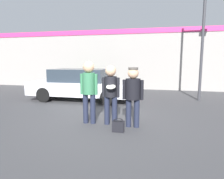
# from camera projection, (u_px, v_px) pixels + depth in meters

# --- Properties ---
(ground_plane) EXTENTS (56.00, 56.00, 0.00)m
(ground_plane) POSITION_uv_depth(u_px,v_px,m) (105.00, 122.00, 5.91)
(ground_plane) COLOR #3F3F42
(storefront_building) EXTENTS (24.00, 0.22, 3.75)m
(storefront_building) POSITION_uv_depth(u_px,v_px,m) (135.00, 59.00, 12.56)
(storefront_building) COLOR gray
(storefront_building) RESTS_ON ground
(person_left) EXTENTS (0.52, 0.35, 1.78)m
(person_left) POSITION_uv_depth(u_px,v_px,m) (89.00, 86.00, 5.63)
(person_left) COLOR #1E2338
(person_left) RESTS_ON ground
(person_middle_with_frisbee) EXTENTS (0.50, 0.53, 1.66)m
(person_middle_with_frisbee) POSITION_uv_depth(u_px,v_px,m) (111.00, 90.00, 5.53)
(person_middle_with_frisbee) COLOR #1E2338
(person_middle_with_frisbee) RESTS_ON ground
(person_right) EXTENTS (0.56, 0.39, 1.62)m
(person_right) POSITION_uv_depth(u_px,v_px,m) (133.00, 92.00, 5.32)
(person_right) COLOR #1E2338
(person_right) RESTS_ON ground
(parked_car_near) EXTENTS (4.66, 1.87, 1.42)m
(parked_car_near) POSITION_uv_depth(u_px,v_px,m) (81.00, 84.00, 9.12)
(parked_car_near) COLOR silver
(parked_car_near) RESTS_ON ground
(street_lamp) EXTENTS (1.35, 0.35, 5.58)m
(street_lamp) POSITION_uv_depth(u_px,v_px,m) (210.00, 22.00, 8.51)
(street_lamp) COLOR #38383D
(street_lamp) RESTS_ON ground
(shrub) EXTENTS (1.24, 1.24, 1.24)m
(shrub) POSITION_uv_depth(u_px,v_px,m) (87.00, 79.00, 12.62)
(shrub) COLOR #387A3D
(shrub) RESTS_ON ground
(handbag) EXTENTS (0.30, 0.23, 0.32)m
(handbag) POSITION_uv_depth(u_px,v_px,m) (118.00, 126.00, 5.05)
(handbag) COLOR black
(handbag) RESTS_ON ground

